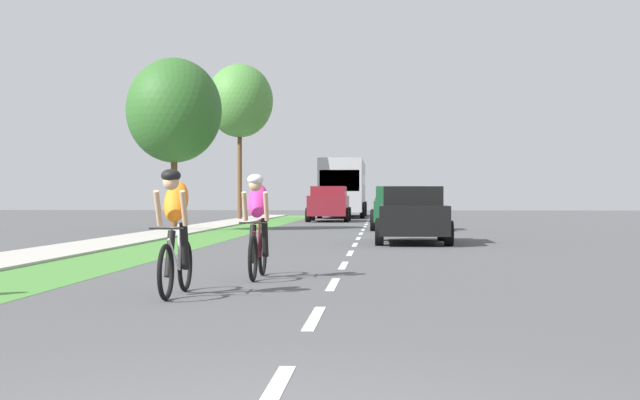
% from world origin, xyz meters
% --- Properties ---
extents(ground_plane, '(120.00, 120.00, 0.00)m').
position_xyz_m(ground_plane, '(0.00, 20.00, 0.00)').
color(ground_plane, '#4C4C4F').
extents(grass_verge, '(1.94, 70.00, 0.01)m').
position_xyz_m(grass_verge, '(-4.67, 20.00, 0.00)').
color(grass_verge, '#478438').
rests_on(grass_verge, ground_plane).
extents(sidewalk_concrete, '(1.86, 70.00, 0.10)m').
position_xyz_m(sidewalk_concrete, '(-6.56, 20.00, 0.00)').
color(sidewalk_concrete, '#B2ADA3').
rests_on(sidewalk_concrete, ground_plane).
extents(lane_markings_center, '(0.12, 54.30, 0.01)m').
position_xyz_m(lane_markings_center, '(0.00, 24.00, 0.00)').
color(lane_markings_center, white).
rests_on(lane_markings_center, ground_plane).
extents(cyclist_lead, '(0.42, 1.72, 1.58)m').
position_xyz_m(cyclist_lead, '(-1.89, 6.64, 0.81)').
color(cyclist_lead, black).
rests_on(cyclist_lead, ground_plane).
extents(cyclist_trailing, '(0.42, 1.72, 1.58)m').
position_xyz_m(cyclist_trailing, '(-1.19, 9.06, 0.81)').
color(cyclist_trailing, black).
rests_on(cyclist_trailing, ground_plane).
extents(sedan_black, '(1.98, 4.30, 1.52)m').
position_xyz_m(sedan_black, '(1.51, 19.77, 0.77)').
color(sedan_black, black).
rests_on(sedan_black, ground_plane).
extents(pickup_dark_green, '(2.22, 5.10, 1.64)m').
position_xyz_m(pickup_dark_green, '(1.39, 29.66, 0.83)').
color(pickup_dark_green, '#194C2D').
rests_on(pickup_dark_green, ground_plane).
extents(suv_maroon, '(2.15, 4.70, 1.79)m').
position_xyz_m(suv_maroon, '(-1.99, 40.99, 0.95)').
color(suv_maroon, maroon).
rests_on(suv_maroon, ground_plane).
extents(bus_silver, '(2.78, 11.60, 3.48)m').
position_xyz_m(bus_silver, '(-1.66, 51.28, 1.98)').
color(bus_silver, '#A5A8AD').
rests_on(bus_silver, ground_plane).
extents(street_tree_near, '(3.50, 3.50, 6.36)m').
position_xyz_m(street_tree_near, '(-6.92, 27.87, 4.42)').
color(street_tree_near, brown).
rests_on(street_tree_near, ground_plane).
extents(street_tree_far, '(3.67, 3.67, 8.58)m').
position_xyz_m(street_tree_far, '(-7.10, 44.12, 6.54)').
color(street_tree_far, brown).
rests_on(street_tree_far, ground_plane).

